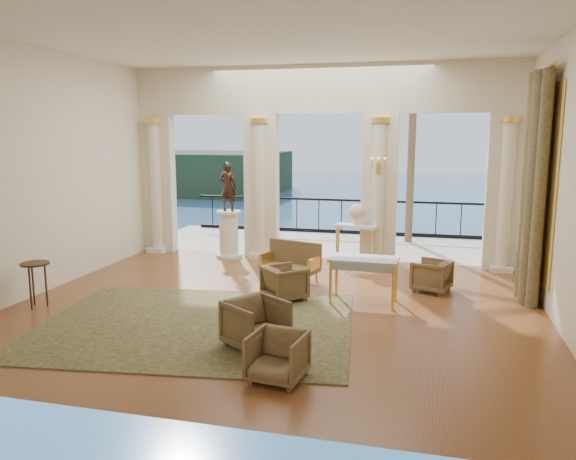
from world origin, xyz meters
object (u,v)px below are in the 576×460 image
(console_table, at_px, (356,232))
(statue, at_px, (228,187))
(armchair_d, at_px, (285,281))
(game_table, at_px, (364,263))
(armchair_a, at_px, (256,321))
(armchair_b, at_px, (277,354))
(settee, at_px, (292,261))
(pedestal, at_px, (229,235))
(armchair_c, at_px, (431,274))
(side_table, at_px, (35,269))

(console_table, bearing_deg, statue, -163.61)
(armchair_d, xyz_separation_m, game_table, (1.39, 0.17, 0.39))
(armchair_a, height_order, armchair_b, armchair_a)
(armchair_a, xyz_separation_m, settee, (-0.39, 3.69, 0.01))
(pedestal, bearing_deg, armchair_b, -65.08)
(armchair_a, height_order, console_table, console_table)
(armchair_d, distance_m, statue, 3.99)
(armchair_a, distance_m, game_table, 2.78)
(game_table, bearing_deg, armchair_b, -98.76)
(armchair_c, relative_size, side_table, 0.84)
(armchair_b, bearing_deg, console_table, 96.25)
(armchair_c, height_order, settee, settee)
(pedestal, bearing_deg, side_table, -112.60)
(armchair_c, xyz_separation_m, console_table, (-1.68, 1.87, 0.43))
(armchair_d, relative_size, settee, 0.54)
(armchair_c, bearing_deg, side_table, -48.21)
(console_table, bearing_deg, armchair_a, -81.96)
(game_table, distance_m, side_table, 5.69)
(settee, distance_m, pedestal, 2.59)
(armchair_a, bearing_deg, game_table, 7.57)
(settee, relative_size, pedestal, 1.13)
(armchair_a, bearing_deg, side_table, 112.32)
(armchair_c, distance_m, side_table, 7.14)
(armchair_a, xyz_separation_m, armchair_b, (0.57, -0.95, -0.05))
(game_table, height_order, pedestal, pedestal)
(armchair_a, relative_size, armchair_c, 1.15)
(armchair_b, relative_size, armchair_c, 1.00)
(armchair_d, xyz_separation_m, pedestal, (-2.18, 3.04, 0.20))
(armchair_c, relative_size, game_table, 0.55)
(settee, bearing_deg, statue, 154.96)
(console_table, bearing_deg, armchair_b, -75.78)
(game_table, relative_size, pedestal, 1.07)
(pedestal, bearing_deg, console_table, 0.94)
(side_table, bearing_deg, game_table, 16.59)
(armchair_b, height_order, armchair_c, same)
(game_table, xyz_separation_m, console_table, (-0.51, 2.93, 0.03))
(armchair_d, bearing_deg, side_table, 65.22)
(settee, height_order, side_table, settee)
(console_table, bearing_deg, armchair_c, -32.72)
(armchair_d, bearing_deg, armchair_c, -109.02)
(armchair_a, distance_m, pedestal, 5.85)
(console_table, height_order, side_table, console_table)
(armchair_d, bearing_deg, game_table, -127.65)
(armchair_a, distance_m, settee, 3.71)
(armchair_b, distance_m, armchair_d, 3.34)
(armchair_b, height_order, statue, statue)
(statue, distance_m, side_table, 4.98)
(game_table, height_order, side_table, game_table)
(settee, relative_size, game_table, 1.06)
(pedestal, bearing_deg, settee, -40.23)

